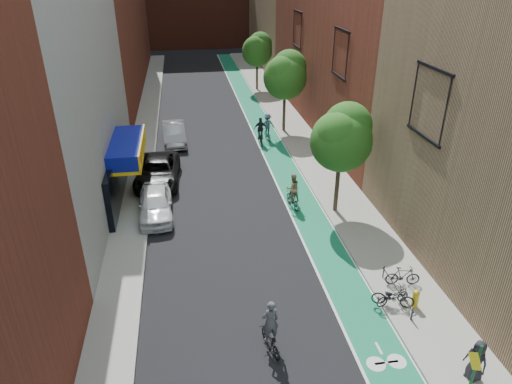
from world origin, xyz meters
name	(u,v)px	position (x,y,z in m)	size (l,w,h in m)	color
ground	(273,355)	(0.00, 0.00, 0.00)	(160.00, 160.00, 0.00)	black
bike_lane	(261,125)	(4.00, 26.00, 0.01)	(2.00, 68.00, 0.01)	#15764F
sidewalk_left	(146,130)	(-6.00, 26.00, 0.07)	(2.00, 68.00, 0.15)	gray
sidewalk_right	(289,123)	(6.50, 26.00, 0.07)	(3.00, 68.00, 0.15)	gray
building_left_white	(28,105)	(-11.00, 14.00, 6.00)	(8.00, 20.00, 12.00)	silver
tree_near	(342,136)	(5.65, 10.02, 4.66)	(3.40, 3.36, 6.42)	#332619
tree_mid	(286,74)	(5.65, 24.02, 4.89)	(3.55, 3.53, 6.74)	#332619
tree_far	(257,49)	(5.65, 38.02, 4.50)	(3.30, 3.25, 6.21)	#332619
sign_pole	(472,378)	(5.38, -3.50, 1.84)	(0.13, 0.71, 3.00)	#194C26
parked_car_white	(155,203)	(-4.60, 11.23, 0.79)	(1.86, 4.63, 1.58)	white
parked_car_black	(158,171)	(-4.60, 15.62, 0.80)	(2.64, 5.73, 1.59)	black
parked_car_silver	(174,133)	(-3.53, 22.81, 0.80)	(1.70, 4.87, 1.61)	gray
cyclist_lead	(270,333)	(-0.05, 0.38, 0.77)	(0.91, 1.70, 2.18)	black
cyclist_lane_near	(293,193)	(3.31, 11.04, 0.90)	(0.96, 1.74, 2.09)	black
cyclist_lane_mid	(261,134)	(3.20, 21.49, 0.81)	(1.08, 1.82, 2.15)	black
cyclist_lane_far	(267,127)	(3.91, 22.46, 1.00)	(1.23, 1.56, 2.13)	black
parked_bike_near	(393,296)	(5.44, 1.83, 0.55)	(0.54, 1.54, 0.81)	black
parked_bike_mid	(403,276)	(6.42, 2.99, 0.61)	(0.43, 1.53, 0.92)	black
parked_bike_far	(393,297)	(5.40, 1.73, 0.61)	(0.61, 1.74, 0.92)	black
pedestrian	(477,360)	(6.60, -2.17, 0.95)	(0.79, 0.51, 1.61)	black
fire_hydrant	(416,298)	(6.30, 1.54, 0.58)	(0.28, 0.28, 0.81)	gold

